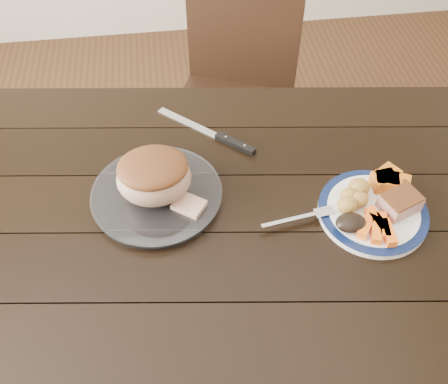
{
  "coord_description": "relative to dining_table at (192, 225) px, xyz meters",
  "views": [
    {
      "loc": [
        -0.02,
        -0.77,
        1.69
      ],
      "look_at": [
        0.08,
        -0.02,
        0.8
      ],
      "focal_mm": 40.0,
      "sensor_mm": 36.0,
      "label": 1
    }
  ],
  "objects": [
    {
      "name": "ground",
      "position": [
        0.0,
        0.0,
        -0.66
      ],
      "size": [
        4.0,
        4.0,
        0.0
      ],
      "primitive_type": "plane",
      "color": "#472B16",
      "rests_on": "ground"
    },
    {
      "name": "dining_table",
      "position": [
        0.0,
        0.0,
        0.0
      ],
      "size": [
        1.7,
        1.1,
        0.75
      ],
      "rotation": [
        0.0,
        0.0,
        -0.13
      ],
      "color": "black",
      "rests_on": "ground"
    },
    {
      "name": "chair_far",
      "position": [
        0.23,
        0.73,
        -0.13
      ],
      "size": [
        0.55,
        0.55,
        0.93
      ],
      "rotation": [
        0.0,
        0.0,
        2.77
      ],
      "color": "black",
      "rests_on": "ground"
    },
    {
      "name": "dinner_plate",
      "position": [
        0.43,
        -0.09,
        0.1
      ],
      "size": [
        0.26,
        0.26,
        0.02
      ],
      "primitive_type": "cylinder",
      "color": "white",
      "rests_on": "dining_table"
    },
    {
      "name": "plate_rim",
      "position": [
        0.43,
        -0.09,
        0.11
      ],
      "size": [
        0.26,
        0.26,
        0.02
      ],
      "primitive_type": "torus",
      "color": "#0C173C",
      "rests_on": "dinner_plate"
    },
    {
      "name": "serving_platter",
      "position": [
        -0.08,
        0.03,
        0.1
      ],
      "size": [
        0.31,
        0.31,
        0.02
      ],
      "primitive_type": "cylinder",
      "color": "white",
      "rests_on": "dining_table"
    },
    {
      "name": "pork_slice",
      "position": [
        0.48,
        -0.1,
        0.13
      ],
      "size": [
        0.1,
        0.09,
        0.04
      ],
      "primitive_type": "cube",
      "rotation": [
        0.0,
        0.0,
        0.37
      ],
      "color": "tan",
      "rests_on": "dinner_plate"
    },
    {
      "name": "roasted_potatoes",
      "position": [
        0.38,
        -0.07,
        0.13
      ],
      "size": [
        0.09,
        0.09,
        0.04
      ],
      "color": "gold",
      "rests_on": "dinner_plate"
    },
    {
      "name": "carrot_batons",
      "position": [
        0.41,
        -0.15,
        0.12
      ],
      "size": [
        0.08,
        0.11,
        0.02
      ],
      "color": "orange",
      "rests_on": "dinner_plate"
    },
    {
      "name": "pumpkin_wedges",
      "position": [
        0.48,
        -0.03,
        0.13
      ],
      "size": [
        0.09,
        0.09,
        0.04
      ],
      "color": "orange",
      "rests_on": "dinner_plate"
    },
    {
      "name": "dark_mushroom",
      "position": [
        0.36,
        -0.14,
        0.13
      ],
      "size": [
        0.07,
        0.05,
        0.03
      ],
      "primitive_type": "ellipsoid",
      "color": "black",
      "rests_on": "dinner_plate"
    },
    {
      "name": "fork",
      "position": [
        0.26,
        -0.09,
        0.11
      ],
      "size": [
        0.18,
        0.04,
        0.0
      ],
      "rotation": [
        0.0,
        0.0,
        0.15
      ],
      "color": "silver",
      "rests_on": "dinner_plate"
    },
    {
      "name": "roast_joint",
      "position": [
        -0.08,
        0.03,
        0.17
      ],
      "size": [
        0.18,
        0.15,
        0.12
      ],
      "primitive_type": "ellipsoid",
      "color": "tan",
      "rests_on": "serving_platter"
    },
    {
      "name": "cut_slice",
      "position": [
        -0.0,
        -0.03,
        0.12
      ],
      "size": [
        0.09,
        0.09,
        0.02
      ],
      "primitive_type": "cube",
      "rotation": [
        0.0,
        0.0,
        -0.62
      ],
      "color": "tan",
      "rests_on": "serving_platter"
    },
    {
      "name": "carving_knife",
      "position": [
        0.11,
        0.21,
        0.1
      ],
      "size": [
        0.25,
        0.23,
        0.01
      ],
      "rotation": [
        0.0,
        0.0,
        -0.73
      ],
      "color": "silver",
      "rests_on": "dining_table"
    }
  ]
}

